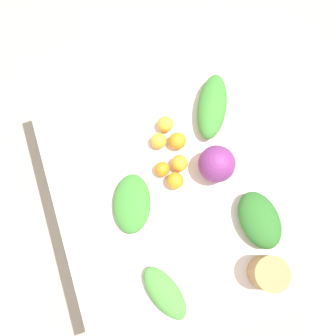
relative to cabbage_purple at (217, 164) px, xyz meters
The scene contains 14 objects.
ground_plane 0.88m from the cabbage_purple, 71.71° to the left, with size 8.00×8.00×0.00m, color #B2A899.
dining_table 0.27m from the cabbage_purple, 71.71° to the left, with size 1.49×1.08×0.77m.
cabbage_purple is the anchor object (origin of this frame).
paper_bag 0.49m from the cabbage_purple, behind, with size 0.14×0.14×0.14m, color #A87F51.
greens_bunch_kale 0.58m from the cabbage_purple, 138.25° to the left, with size 0.25×0.11×0.06m, color #4C933D.
greens_bunch_beet_tops 0.29m from the cabbage_purple, 17.71° to the right, with size 0.33×0.13×0.10m, color #3D8433.
greens_bunch_scallion 0.41m from the cabbage_purple, 95.16° to the left, with size 0.26×0.16×0.06m, color #3D8433.
greens_bunch_dandelion 0.30m from the cabbage_purple, 161.98° to the right, with size 0.25×0.17×0.10m, color #2D6B28.
orange_0 0.21m from the cabbage_purple, 35.43° to the left, with size 0.08×0.08×0.08m, color orange.
orange_1 0.24m from the cabbage_purple, 73.66° to the left, with size 0.07×0.07×0.07m, color orange.
orange_2 0.28m from the cabbage_purple, 44.91° to the left, with size 0.07×0.07×0.07m, color #F9A833.
orange_3 0.17m from the cabbage_purple, 64.91° to the left, with size 0.08×0.08×0.08m, color orange.
orange_4 0.20m from the cabbage_purple, 90.98° to the left, with size 0.08×0.08×0.08m, color orange.
orange_5 0.31m from the cabbage_purple, 28.84° to the left, with size 0.08×0.08×0.08m, color #F9A833.
Camera 1 is at (-0.35, 0.12, 2.23)m, focal length 35.00 mm.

